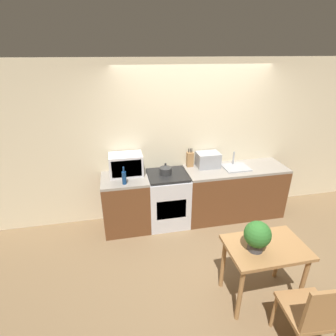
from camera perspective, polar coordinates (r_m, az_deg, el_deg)
ground_plane at (r=4.05m, az=9.77°, el=-17.71°), size 16.00×16.00×0.00m
wall_back at (r=4.41m, az=5.30°, el=5.82°), size 10.00×0.06×2.60m
counter_left_run at (r=4.28m, az=-9.10°, el=-7.55°), size 0.71×0.62×0.90m
counter_right_run at (r=4.69m, az=14.08°, el=-4.99°), size 1.69×0.62×0.90m
stove_range at (r=4.35m, az=-0.10°, el=-6.72°), size 0.65×0.62×0.90m
kettle at (r=4.10m, az=-0.54°, el=-0.32°), size 0.19×0.19×0.19m
microwave at (r=4.10m, az=-9.12°, el=0.73°), size 0.51×0.34×0.34m
bottle at (r=3.84m, az=-9.53°, el=-2.05°), size 0.06×0.06×0.27m
knife_block at (r=4.38m, az=4.80°, el=1.89°), size 0.11×0.08×0.32m
toaster_oven at (r=4.40m, az=8.70°, el=1.77°), size 0.37×0.28×0.25m
sink_basin at (r=4.49m, az=14.56°, el=0.25°), size 0.42×0.36×0.24m
dining_table at (r=3.22m, az=20.33°, el=-17.23°), size 0.86×0.57×0.75m
dining_chair at (r=2.99m, az=29.24°, el=-25.82°), size 0.48×0.48×0.94m
potted_plant at (r=2.94m, az=18.86°, el=-13.72°), size 0.28×0.28×0.34m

